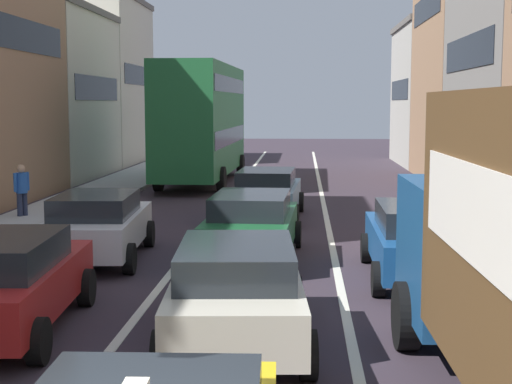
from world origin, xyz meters
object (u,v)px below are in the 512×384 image
(hatchback_centre_lane_third, at_px, (252,224))
(sedan_right_lane_behind_truck, at_px, (420,239))
(sedan_left_lane_third, at_px, (98,224))
(pedestrian_near_kerb, at_px, (22,189))
(wagon_left_lane_second, at_px, (2,281))
(coupe_centre_lane_fourth, at_px, (267,192))
(bus_mid_queue_primary, at_px, (202,118))
(sedan_centre_lane_second, at_px, (237,290))

(hatchback_centre_lane_third, bearing_deg, sedan_right_lane_behind_truck, -113.66)
(sedan_left_lane_third, height_order, pedestrian_near_kerb, pedestrian_near_kerb)
(sedan_right_lane_behind_truck, xyz_separation_m, pedestrian_near_kerb, (-10.57, 6.82, 0.15))
(wagon_left_lane_second, height_order, sedan_right_lane_behind_truck, same)
(sedan_right_lane_behind_truck, relative_size, pedestrian_near_kerb, 2.60)
(coupe_centre_lane_fourth, xyz_separation_m, bus_mid_queue_primary, (-3.27, 9.92, 2.03))
(sedan_centre_lane_second, bearing_deg, bus_mid_queue_primary, 5.00)
(wagon_left_lane_second, relative_size, coupe_centre_lane_fourth, 1.01)
(wagon_left_lane_second, relative_size, pedestrian_near_kerb, 2.66)
(wagon_left_lane_second, xyz_separation_m, coupe_centre_lane_fourth, (3.43, 11.51, 0.00))
(coupe_centre_lane_fourth, relative_size, sedan_right_lane_behind_truck, 1.01)
(sedan_left_lane_third, xyz_separation_m, bus_mid_queue_primary, (0.17, 16.10, 2.03))
(sedan_right_lane_behind_truck, bearing_deg, wagon_left_lane_second, 120.49)
(hatchback_centre_lane_third, height_order, coupe_centre_lane_fourth, same)
(hatchback_centre_lane_third, height_order, bus_mid_queue_primary, bus_mid_queue_primary)
(sedan_right_lane_behind_truck, xyz_separation_m, bus_mid_queue_primary, (-6.64, 17.52, 2.03))
(hatchback_centre_lane_third, xyz_separation_m, sedan_right_lane_behind_truck, (3.42, -1.66, 0.00))
(coupe_centre_lane_fourth, bearing_deg, sedan_centre_lane_second, -176.67)
(wagon_left_lane_second, relative_size, bus_mid_queue_primary, 0.42)
(sedan_left_lane_third, height_order, coupe_centre_lane_fourth, same)
(wagon_left_lane_second, bearing_deg, sedan_right_lane_behind_truck, -64.09)
(wagon_left_lane_second, bearing_deg, hatchback_centre_lane_third, -35.25)
(sedan_right_lane_behind_truck, bearing_deg, pedestrian_near_kerb, 57.75)
(sedan_left_lane_third, bearing_deg, sedan_centre_lane_second, -151.49)
(sedan_left_lane_third, distance_m, coupe_centre_lane_fourth, 7.08)
(bus_mid_queue_primary, bearing_deg, pedestrian_near_kerb, 161.26)
(pedestrian_near_kerb, bearing_deg, sedan_right_lane_behind_truck, 178.49)
(sedan_centre_lane_second, bearing_deg, sedan_left_lane_third, 28.49)
(sedan_right_lane_behind_truck, distance_m, pedestrian_near_kerb, 12.59)
(sedan_centre_lane_second, distance_m, bus_mid_queue_primary, 22.11)
(sedan_centre_lane_second, xyz_separation_m, pedestrian_near_kerb, (-7.35, 11.05, 0.15))
(hatchback_centre_lane_third, distance_m, sedan_left_lane_third, 3.40)
(sedan_centre_lane_second, distance_m, sedan_left_lane_third, 6.68)
(sedan_right_lane_behind_truck, height_order, pedestrian_near_kerb, pedestrian_near_kerb)
(sedan_centre_lane_second, distance_m, wagon_left_lane_second, 3.58)
(hatchback_centre_lane_third, bearing_deg, wagon_left_lane_second, 150.96)
(coupe_centre_lane_fourth, distance_m, sedan_right_lane_behind_truck, 8.31)
(bus_mid_queue_primary, bearing_deg, coupe_centre_lane_fourth, -160.28)
(coupe_centre_lane_fourth, distance_m, bus_mid_queue_primary, 10.64)
(sedan_centre_lane_second, height_order, sedan_left_lane_third, same)
(coupe_centre_lane_fourth, distance_m, pedestrian_near_kerb, 7.25)
(sedan_centre_lane_second, height_order, wagon_left_lane_second, same)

